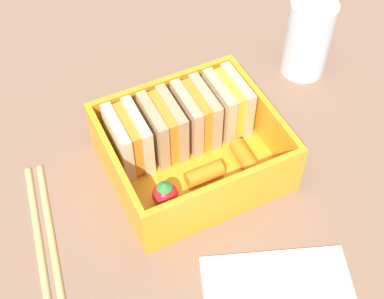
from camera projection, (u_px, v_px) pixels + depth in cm
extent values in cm
cube|color=#8D6952|center=(192.00, 172.00, 54.26)|extent=(120.00, 120.00, 2.00)
cube|color=gold|center=(192.00, 163.00, 53.01)|extent=(16.02, 14.10, 1.20)
cube|color=gold|center=(163.00, 97.00, 54.43)|extent=(16.02, 0.60, 4.89)
cube|color=gold|center=(226.00, 197.00, 46.84)|extent=(16.02, 0.60, 4.89)
cube|color=gold|center=(116.00, 172.00, 48.51)|extent=(0.60, 12.90, 4.89)
cube|color=gold|center=(262.00, 117.00, 52.76)|extent=(0.60, 12.90, 4.89)
cube|color=beige|center=(119.00, 143.00, 50.14)|extent=(1.00, 5.54, 5.67)
cube|color=orange|center=(128.00, 139.00, 50.42)|extent=(1.00, 5.09, 5.22)
cube|color=beige|center=(138.00, 136.00, 50.70)|extent=(1.00, 5.54, 5.67)
cube|color=tan|center=(153.00, 130.00, 51.12)|extent=(1.00, 5.54, 5.67)
cube|color=orange|center=(163.00, 127.00, 51.40)|extent=(1.00, 5.09, 5.22)
cube|color=tan|center=(172.00, 124.00, 51.67)|extent=(1.00, 5.54, 5.67)
cube|color=tan|center=(187.00, 118.00, 52.10)|extent=(1.00, 5.54, 5.67)
cube|color=orange|center=(196.00, 115.00, 52.38)|extent=(1.00, 5.09, 5.22)
cube|color=tan|center=(205.00, 112.00, 52.65)|extent=(1.00, 5.54, 5.67)
cube|color=#D9BC84|center=(219.00, 107.00, 53.08)|extent=(1.00, 5.54, 5.67)
cube|color=yellow|center=(228.00, 103.00, 53.36)|extent=(1.00, 5.09, 5.22)
cube|color=#D9BC84|center=(236.00, 100.00, 53.63)|extent=(1.00, 5.54, 5.67)
sphere|color=red|center=(165.00, 195.00, 48.45)|extent=(2.40, 2.40, 2.40)
cone|color=#338D3D|center=(164.00, 185.00, 47.27)|extent=(1.44, 1.44, 0.60)
cylinder|color=orange|center=(207.00, 173.00, 50.52)|extent=(3.65, 1.58, 1.56)
cylinder|color=orange|center=(247.00, 160.00, 51.51)|extent=(1.66, 4.51, 1.56)
cylinder|color=tan|center=(39.00, 246.00, 47.51)|extent=(3.43, 17.95, 0.70)
cylinder|color=tan|center=(52.00, 242.00, 47.72)|extent=(3.43, 17.95, 0.70)
cylinder|color=white|center=(308.00, 38.00, 58.96)|extent=(5.11, 5.11, 8.98)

